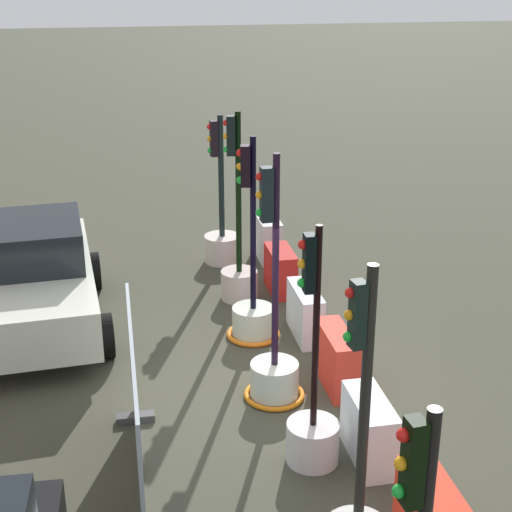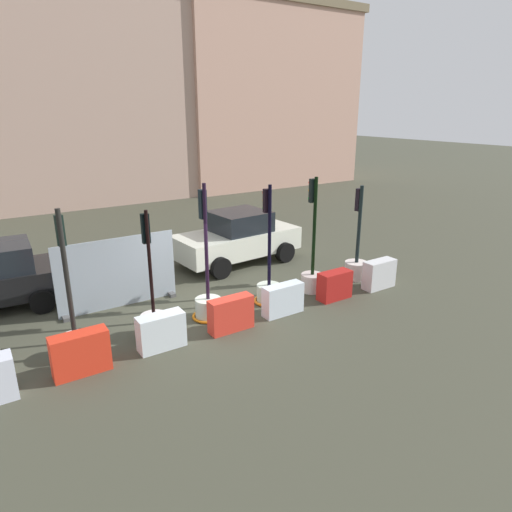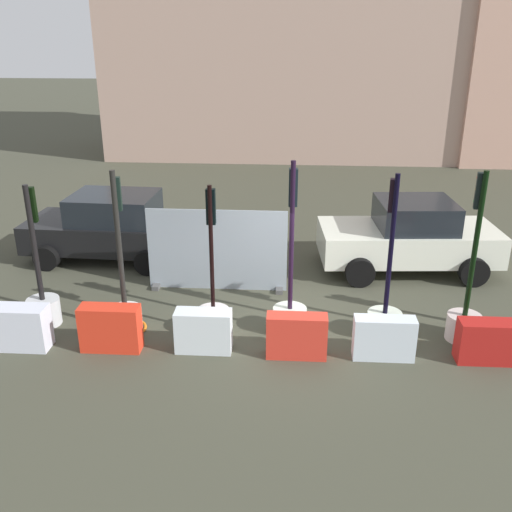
{
  "view_description": "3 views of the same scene",
  "coord_description": "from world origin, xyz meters",
  "px_view_note": "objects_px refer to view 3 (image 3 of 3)",
  "views": [
    {
      "loc": [
        -9.26,
        1.79,
        5.78
      ],
      "look_at": [
        1.06,
        -0.13,
        1.68
      ],
      "focal_mm": 54.47,
      "sensor_mm": 36.0,
      "label": 1
    },
    {
      "loc": [
        -4.82,
        -9.8,
        5.18
      ],
      "look_at": [
        1.62,
        0.18,
        1.27
      ],
      "focal_mm": 31.82,
      "sensor_mm": 36.0,
      "label": 2
    },
    {
      "loc": [
        -0.04,
        -10.37,
        5.69
      ],
      "look_at": [
        -0.76,
        0.1,
        1.5
      ],
      "focal_mm": 40.23,
      "sensor_mm": 36.0,
      "label": 3
    }
  ],
  "objects_px": {
    "traffic_light_1": "(125,306)",
    "traffic_light_5": "(465,310)",
    "construction_barrier_0": "(19,327)",
    "construction_barrier_4": "(384,338)",
    "traffic_light_0": "(43,299)",
    "traffic_light_2": "(213,309)",
    "traffic_light_4": "(385,314)",
    "car_white_van": "(409,237)",
    "construction_barrier_3": "(297,336)",
    "car_black_sedan": "(111,227)",
    "traffic_light_3": "(290,308)",
    "construction_barrier_5": "(485,341)",
    "construction_barrier_2": "(203,331)",
    "construction_barrier_1": "(111,328)"
  },
  "relations": [
    {
      "from": "traffic_light_4",
      "to": "construction_barrier_0",
      "type": "xyz_separation_m",
      "value": [
        -6.96,
        -0.94,
        -0.05
      ]
    },
    {
      "from": "traffic_light_3",
      "to": "construction_barrier_1",
      "type": "distance_m",
      "value": 3.48
    },
    {
      "from": "traffic_light_0",
      "to": "traffic_light_1",
      "type": "distance_m",
      "value": 1.75
    },
    {
      "from": "construction_barrier_1",
      "to": "car_white_van",
      "type": "relative_size",
      "value": 0.25
    },
    {
      "from": "traffic_light_0",
      "to": "traffic_light_1",
      "type": "bearing_deg",
      "value": -4.44
    },
    {
      "from": "construction_barrier_4",
      "to": "construction_barrier_5",
      "type": "xyz_separation_m",
      "value": [
        1.81,
        0.01,
        -0.01
      ]
    },
    {
      "from": "traffic_light_3",
      "to": "construction_barrier_2",
      "type": "height_order",
      "value": "traffic_light_3"
    },
    {
      "from": "traffic_light_2",
      "to": "car_black_sedan",
      "type": "bearing_deg",
      "value": 130.02
    },
    {
      "from": "traffic_light_0",
      "to": "construction_barrier_5",
      "type": "xyz_separation_m",
      "value": [
        8.58,
        -0.84,
        -0.15
      ]
    },
    {
      "from": "traffic_light_0",
      "to": "traffic_light_5",
      "type": "relative_size",
      "value": 0.88
    },
    {
      "from": "traffic_light_1",
      "to": "construction_barrier_2",
      "type": "xyz_separation_m",
      "value": [
        1.69,
        -0.69,
        -0.12
      ]
    },
    {
      "from": "traffic_light_4",
      "to": "car_black_sedan",
      "type": "height_order",
      "value": "traffic_light_4"
    },
    {
      "from": "construction_barrier_0",
      "to": "construction_barrier_2",
      "type": "height_order",
      "value": "construction_barrier_0"
    },
    {
      "from": "traffic_light_1",
      "to": "traffic_light_5",
      "type": "xyz_separation_m",
      "value": [
        6.67,
        0.09,
        0.09
      ]
    },
    {
      "from": "construction_barrier_0",
      "to": "car_black_sedan",
      "type": "xyz_separation_m",
      "value": [
        0.36,
        4.67,
        0.43
      ]
    },
    {
      "from": "construction_barrier_2",
      "to": "traffic_light_5",
      "type": "bearing_deg",
      "value": 8.89
    },
    {
      "from": "traffic_light_4",
      "to": "construction_barrier_3",
      "type": "relative_size",
      "value": 2.95
    },
    {
      "from": "car_white_van",
      "to": "construction_barrier_2",
      "type": "bearing_deg",
      "value": -136.65
    },
    {
      "from": "construction_barrier_1",
      "to": "traffic_light_4",
      "type": "bearing_deg",
      "value": 9.61
    },
    {
      "from": "traffic_light_0",
      "to": "car_white_van",
      "type": "bearing_deg",
      "value": 23.38
    },
    {
      "from": "traffic_light_1",
      "to": "traffic_light_5",
      "type": "relative_size",
      "value": 0.98
    },
    {
      "from": "traffic_light_1",
      "to": "construction_barrier_4",
      "type": "height_order",
      "value": "traffic_light_1"
    },
    {
      "from": "construction_barrier_5",
      "to": "traffic_light_5",
      "type": "bearing_deg",
      "value": 101.58
    },
    {
      "from": "construction_barrier_0",
      "to": "construction_barrier_3",
      "type": "relative_size",
      "value": 1.01
    },
    {
      "from": "traffic_light_3",
      "to": "construction_barrier_3",
      "type": "height_order",
      "value": "traffic_light_3"
    },
    {
      "from": "traffic_light_2",
      "to": "car_white_van",
      "type": "xyz_separation_m",
      "value": [
        4.42,
        3.57,
        0.34
      ]
    },
    {
      "from": "traffic_light_1",
      "to": "construction_barrier_0",
      "type": "bearing_deg",
      "value": -155.58
    },
    {
      "from": "construction_barrier_0",
      "to": "construction_barrier_3",
      "type": "bearing_deg",
      "value": 0.46
    },
    {
      "from": "traffic_light_1",
      "to": "traffic_light_3",
      "type": "xyz_separation_m",
      "value": [
        3.29,
        0.16,
        -0.0
      ]
    },
    {
      "from": "car_black_sedan",
      "to": "construction_barrier_0",
      "type": "bearing_deg",
      "value": -94.41
    },
    {
      "from": "construction_barrier_0",
      "to": "car_white_van",
      "type": "relative_size",
      "value": 0.25
    },
    {
      "from": "traffic_light_2",
      "to": "construction_barrier_4",
      "type": "xyz_separation_m",
      "value": [
        3.25,
        -0.72,
        -0.13
      ]
    },
    {
      "from": "construction_barrier_4",
      "to": "construction_barrier_5",
      "type": "relative_size",
      "value": 1.14
    },
    {
      "from": "traffic_light_5",
      "to": "construction_barrier_3",
      "type": "height_order",
      "value": "traffic_light_5"
    },
    {
      "from": "traffic_light_1",
      "to": "construction_barrier_5",
      "type": "height_order",
      "value": "traffic_light_1"
    },
    {
      "from": "construction_barrier_0",
      "to": "construction_barrier_1",
      "type": "relative_size",
      "value": 0.99
    },
    {
      "from": "car_black_sedan",
      "to": "traffic_light_5",
      "type": "bearing_deg",
      "value": -24.8
    },
    {
      "from": "construction_barrier_3",
      "to": "construction_barrier_5",
      "type": "bearing_deg",
      "value": 1.25
    },
    {
      "from": "construction_barrier_0",
      "to": "car_black_sedan",
      "type": "bearing_deg",
      "value": 85.59
    },
    {
      "from": "construction_barrier_5",
      "to": "car_white_van",
      "type": "distance_m",
      "value": 4.35
    },
    {
      "from": "traffic_light_4",
      "to": "construction_barrier_3",
      "type": "bearing_deg",
      "value": -152.55
    },
    {
      "from": "construction_barrier_0",
      "to": "car_black_sedan",
      "type": "height_order",
      "value": "car_black_sedan"
    },
    {
      "from": "construction_barrier_2",
      "to": "car_white_van",
      "type": "xyz_separation_m",
      "value": [
        4.51,
        4.26,
        0.46
      ]
    },
    {
      "from": "traffic_light_2",
      "to": "traffic_light_4",
      "type": "bearing_deg",
      "value": 1.94
    },
    {
      "from": "construction_barrier_0",
      "to": "construction_barrier_4",
      "type": "relative_size",
      "value": 1.0
    },
    {
      "from": "construction_barrier_2",
      "to": "construction_barrier_4",
      "type": "height_order",
      "value": "construction_barrier_2"
    },
    {
      "from": "traffic_light_5",
      "to": "construction_barrier_1",
      "type": "xyz_separation_m",
      "value": [
        -6.73,
        -0.86,
        -0.17
      ]
    },
    {
      "from": "construction_barrier_1",
      "to": "construction_barrier_5",
      "type": "relative_size",
      "value": 1.14
    },
    {
      "from": "traffic_light_2",
      "to": "construction_barrier_2",
      "type": "distance_m",
      "value": 0.71
    },
    {
      "from": "construction_barrier_1",
      "to": "construction_barrier_2",
      "type": "distance_m",
      "value": 1.75
    }
  ]
}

